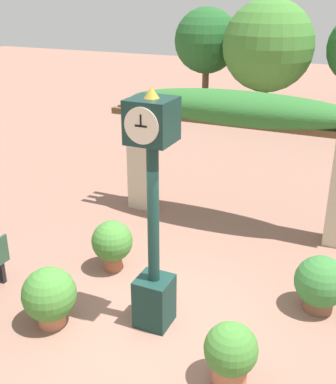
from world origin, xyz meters
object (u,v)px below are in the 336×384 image
Objects in this scene: potted_plant_far_right at (320,283)px; potted_plant_near_right at (112,243)px; pedestal_clock at (153,217)px; potted_plant_far_left at (49,296)px; potted_plant_near_left at (231,353)px.

potted_plant_near_right is at bearing -174.90° from potted_plant_far_right.
pedestal_clock is 2.04m from potted_plant_far_left.
potted_plant_far_left is at bearing -150.36° from potted_plant_far_right.
pedestal_clock is 2.14m from potted_plant_near_right.
potted_plant_near_left is 2.23m from potted_plant_far_right.
pedestal_clock is 2.07m from potted_plant_near_left.
potted_plant_far_right is at bearing 29.64° from potted_plant_far_left.
potted_plant_far_left is at bearing 179.88° from potted_plant_near_left.
pedestal_clock is 3.81× the size of potted_plant_far_left.
potted_plant_far_right is (2.23, 1.39, -1.33)m from pedestal_clock.
pedestal_clock reaches higher than potted_plant_near_left.
potted_plant_near_left is at bearing -0.12° from potted_plant_far_left.
potted_plant_far_right is (3.64, 2.07, -0.03)m from potted_plant_far_left.
potted_plant_far_right is at bearing 5.10° from potted_plant_near_right.
potted_plant_near_left is 0.92× the size of potted_plant_far_left.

